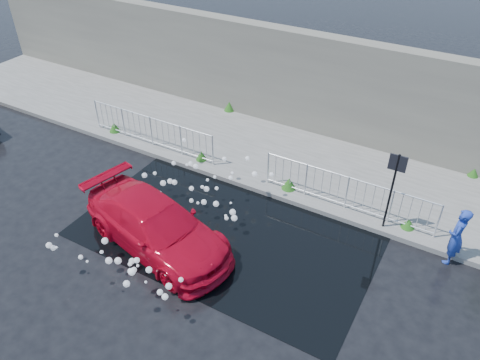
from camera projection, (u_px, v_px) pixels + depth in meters
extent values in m
plane|color=black|center=(194.00, 245.00, 12.49)|extent=(90.00, 90.00, 0.00)
cube|color=#60605C|center=(276.00, 155.00, 15.96)|extent=(30.00, 4.00, 0.15)
cube|color=#60605C|center=(248.00, 185.00, 14.56)|extent=(30.00, 0.25, 0.16)
cube|color=#645F54|center=(306.00, 82.00, 16.44)|extent=(30.00, 0.60, 3.50)
cube|color=black|center=(229.00, 230.00, 12.99)|extent=(8.00, 5.00, 0.01)
cylinder|color=black|center=(390.00, 195.00, 12.25)|extent=(0.06, 0.06, 2.50)
cube|color=black|center=(398.00, 163.00, 11.66)|extent=(0.45, 0.04, 0.45)
cylinder|color=silver|center=(97.00, 114.00, 17.05)|extent=(0.05, 0.05, 1.10)
cylinder|color=silver|center=(213.00, 150.00, 15.04)|extent=(0.05, 0.05, 1.10)
cylinder|color=silver|center=(150.00, 118.00, 15.74)|extent=(5.00, 0.04, 0.04)
cylinder|color=silver|center=(153.00, 142.00, 16.30)|extent=(5.00, 0.04, 0.04)
cylinder|color=silver|center=(268.00, 168.00, 14.24)|extent=(0.05, 0.05, 1.10)
cylinder|color=silver|center=(438.00, 221.00, 12.22)|extent=(0.05, 0.05, 1.10)
cylinder|color=silver|center=(349.00, 178.00, 12.93)|extent=(5.00, 0.04, 0.04)
cylinder|color=silver|center=(345.00, 204.00, 13.48)|extent=(5.00, 0.04, 0.04)
cone|color=#164F15|center=(114.00, 127.00, 17.03)|extent=(0.40, 0.40, 0.35)
cone|color=#164F15|center=(201.00, 155.00, 15.50)|extent=(0.36, 0.36, 0.34)
cone|color=#164F15|center=(289.00, 183.00, 14.20)|extent=(0.44, 0.44, 0.37)
cone|color=#164F15|center=(408.00, 223.00, 12.78)|extent=(0.38, 0.38, 0.27)
cone|color=#164F15|center=(229.00, 106.00, 18.35)|extent=(0.42, 0.42, 0.37)
cone|color=#164F15|center=(474.00, 172.00, 14.76)|extent=(0.34, 0.34, 0.28)
sphere|color=white|center=(217.00, 188.00, 13.37)|extent=(0.11, 0.11, 0.11)
sphere|color=white|center=(198.00, 203.00, 13.29)|extent=(0.09, 0.09, 0.09)
sphere|color=white|center=(224.00, 159.00, 14.17)|extent=(0.14, 0.14, 0.14)
sphere|color=white|center=(233.00, 212.00, 12.82)|extent=(0.18, 0.18, 0.18)
sphere|color=white|center=(216.00, 204.00, 13.18)|extent=(0.17, 0.17, 0.17)
sphere|color=white|center=(184.00, 140.00, 14.85)|extent=(0.14, 0.14, 0.14)
sphere|color=white|center=(232.00, 173.00, 13.72)|extent=(0.09, 0.09, 0.09)
sphere|color=white|center=(206.00, 189.00, 13.37)|extent=(0.17, 0.17, 0.17)
sphere|color=white|center=(247.00, 158.00, 13.98)|extent=(0.14, 0.14, 0.14)
sphere|color=white|center=(190.00, 164.00, 14.18)|extent=(0.14, 0.14, 0.14)
sphere|color=white|center=(255.00, 174.00, 13.60)|extent=(0.16, 0.16, 0.16)
sphere|color=white|center=(207.00, 180.00, 13.53)|extent=(0.09, 0.09, 0.09)
sphere|color=white|center=(191.00, 201.00, 13.34)|extent=(0.13, 0.13, 0.13)
sphere|color=white|center=(170.00, 181.00, 13.85)|extent=(0.16, 0.16, 0.16)
sphere|color=white|center=(191.00, 188.00, 13.33)|extent=(0.14, 0.14, 0.14)
sphere|color=white|center=(202.00, 187.00, 13.23)|extent=(0.11, 0.11, 0.11)
sphere|color=white|center=(174.00, 182.00, 13.67)|extent=(0.16, 0.16, 0.16)
sphere|color=white|center=(155.00, 173.00, 14.02)|extent=(0.11, 0.11, 0.11)
sphere|color=white|center=(234.00, 218.00, 12.49)|extent=(0.17, 0.17, 0.17)
sphere|color=white|center=(165.00, 206.00, 13.39)|extent=(0.15, 0.15, 0.15)
sphere|color=white|center=(143.00, 201.00, 13.75)|extent=(0.09, 0.09, 0.09)
sphere|color=white|center=(145.00, 175.00, 13.98)|extent=(0.16, 0.16, 0.16)
sphere|color=white|center=(204.00, 202.00, 12.97)|extent=(0.16, 0.16, 0.16)
sphere|color=white|center=(156.00, 199.00, 13.49)|extent=(0.16, 0.16, 0.16)
sphere|color=white|center=(163.00, 183.00, 13.82)|extent=(0.17, 0.17, 0.17)
sphere|color=white|center=(271.00, 174.00, 13.47)|extent=(0.13, 0.13, 0.13)
sphere|color=white|center=(196.00, 166.00, 13.92)|extent=(0.16, 0.16, 0.16)
sphere|color=white|center=(226.00, 216.00, 12.70)|extent=(0.08, 0.08, 0.08)
sphere|color=white|center=(215.00, 177.00, 13.45)|extent=(0.10, 0.10, 0.10)
sphere|color=white|center=(187.00, 165.00, 14.10)|extent=(0.09, 0.09, 0.09)
sphere|color=white|center=(174.00, 163.00, 14.16)|extent=(0.13, 0.13, 0.13)
sphere|color=white|center=(231.00, 203.00, 12.87)|extent=(0.07, 0.07, 0.07)
sphere|color=white|center=(230.00, 178.00, 13.45)|extent=(0.13, 0.13, 0.13)
sphere|color=white|center=(160.00, 193.00, 13.75)|extent=(0.09, 0.09, 0.09)
sphere|color=white|center=(226.00, 218.00, 12.71)|extent=(0.12, 0.12, 0.12)
sphere|color=white|center=(153.00, 196.00, 13.73)|extent=(0.17, 0.17, 0.17)
sphere|color=white|center=(81.00, 257.00, 10.77)|extent=(0.11, 0.11, 0.11)
sphere|color=white|center=(148.00, 259.00, 11.57)|extent=(0.06, 0.06, 0.06)
sphere|color=white|center=(56.00, 235.00, 11.48)|extent=(0.09, 0.09, 0.09)
sphere|color=white|center=(118.00, 261.00, 11.43)|extent=(0.18, 0.18, 0.18)
sphere|color=white|center=(167.00, 274.00, 10.97)|extent=(0.12, 0.12, 0.12)
sphere|color=white|center=(87.00, 261.00, 10.47)|extent=(0.06, 0.06, 0.06)
sphere|color=white|center=(181.00, 280.00, 10.62)|extent=(0.12, 0.12, 0.12)
sphere|color=white|center=(102.00, 252.00, 11.09)|extent=(0.09, 0.09, 0.09)
sphere|color=white|center=(109.00, 261.00, 11.50)|extent=(0.17, 0.17, 0.17)
sphere|color=white|center=(127.00, 284.00, 10.11)|extent=(0.15, 0.15, 0.15)
sphere|color=white|center=(146.00, 282.00, 10.05)|extent=(0.06, 0.06, 0.06)
sphere|color=white|center=(105.00, 241.00, 11.80)|extent=(0.17, 0.17, 0.17)
sphere|color=white|center=(138.00, 266.00, 11.45)|extent=(0.08, 0.08, 0.08)
sphere|color=white|center=(132.00, 261.00, 11.64)|extent=(0.16, 0.16, 0.16)
sphere|color=white|center=(130.00, 264.00, 11.57)|extent=(0.11, 0.11, 0.11)
sphere|color=white|center=(137.00, 260.00, 11.00)|extent=(0.15, 0.15, 0.15)
sphere|color=white|center=(160.00, 292.00, 9.78)|extent=(0.13, 0.13, 0.13)
sphere|color=white|center=(56.00, 247.00, 11.03)|extent=(0.06, 0.06, 0.06)
sphere|color=white|center=(132.00, 272.00, 10.50)|extent=(0.17, 0.17, 0.17)
sphere|color=white|center=(165.00, 297.00, 10.11)|extent=(0.15, 0.15, 0.15)
sphere|color=white|center=(134.00, 270.00, 10.71)|extent=(0.13, 0.13, 0.13)
sphere|color=white|center=(149.00, 270.00, 10.57)|extent=(0.15, 0.15, 0.15)
sphere|color=white|center=(130.00, 271.00, 10.68)|extent=(0.14, 0.14, 0.14)
sphere|color=white|center=(49.00, 245.00, 11.03)|extent=(0.15, 0.15, 0.15)
sphere|color=white|center=(53.00, 248.00, 11.13)|extent=(0.13, 0.13, 0.13)
sphere|color=white|center=(169.00, 286.00, 10.62)|extent=(0.16, 0.16, 0.16)
imported|color=red|center=(157.00, 226.00, 12.13)|extent=(4.87, 2.84, 1.33)
imported|color=#213CA8|center=(456.00, 237.00, 11.57)|extent=(0.45, 0.64, 1.65)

